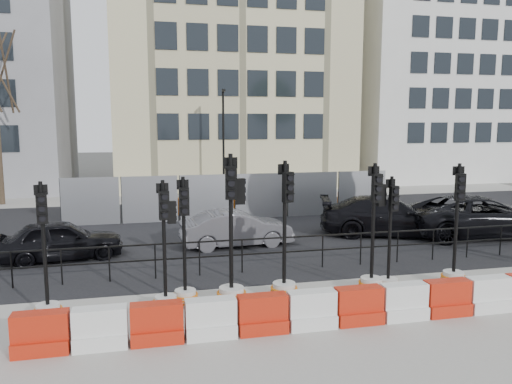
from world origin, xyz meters
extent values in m
plane|color=#51514C|center=(0.00, 0.00, 0.00)|extent=(120.00, 120.00, 0.00)
cube|color=gray|center=(0.00, -3.00, 0.01)|extent=(40.00, 6.00, 0.02)
cube|color=black|center=(0.00, 7.00, 0.01)|extent=(40.00, 14.00, 0.03)
cube|color=gray|center=(0.00, 16.00, 0.01)|extent=(40.00, 4.00, 0.02)
cube|color=beige|center=(2.00, 22.00, 9.00)|extent=(15.00, 10.00, 18.00)
cube|color=silver|center=(17.00, 22.00, 8.00)|extent=(12.00, 9.00, 16.00)
cylinder|color=black|center=(-7.20, 1.20, 0.50)|extent=(0.04, 0.04, 1.00)
cylinder|color=black|center=(-6.00, 1.20, 0.50)|extent=(0.04, 0.04, 1.00)
cylinder|color=black|center=(-4.80, 1.20, 0.50)|extent=(0.04, 0.04, 1.00)
cylinder|color=black|center=(-3.60, 1.20, 0.50)|extent=(0.04, 0.04, 1.00)
cylinder|color=black|center=(-2.40, 1.20, 0.50)|extent=(0.04, 0.04, 1.00)
cylinder|color=black|center=(-1.20, 1.20, 0.50)|extent=(0.04, 0.04, 1.00)
cylinder|color=black|center=(0.00, 1.20, 0.50)|extent=(0.04, 0.04, 1.00)
cylinder|color=black|center=(1.20, 1.20, 0.50)|extent=(0.04, 0.04, 1.00)
cylinder|color=black|center=(2.40, 1.20, 0.50)|extent=(0.04, 0.04, 1.00)
cylinder|color=black|center=(3.60, 1.20, 0.50)|extent=(0.04, 0.04, 1.00)
cylinder|color=black|center=(4.80, 1.20, 0.50)|extent=(0.04, 0.04, 1.00)
cylinder|color=black|center=(6.00, 1.20, 0.50)|extent=(0.04, 0.04, 1.00)
cylinder|color=black|center=(7.20, 1.20, 0.50)|extent=(0.04, 0.04, 1.00)
cube|color=black|center=(0.00, 1.20, 0.98)|extent=(18.00, 0.04, 0.04)
cube|color=black|center=(0.00, 1.20, 0.55)|extent=(18.00, 0.04, 0.04)
cube|color=gray|center=(-6.00, 9.00, 1.00)|extent=(2.30, 0.05, 2.00)
cylinder|color=black|center=(-7.15, 9.00, 1.00)|extent=(0.05, 0.05, 2.00)
cube|color=gray|center=(-3.60, 9.00, 1.00)|extent=(2.30, 0.05, 2.00)
cylinder|color=black|center=(-4.75, 9.00, 1.00)|extent=(0.05, 0.05, 2.00)
cube|color=gray|center=(-1.20, 9.00, 1.00)|extent=(2.30, 0.05, 2.00)
cylinder|color=black|center=(-2.35, 9.00, 1.00)|extent=(0.05, 0.05, 2.00)
cube|color=gray|center=(1.20, 9.00, 1.00)|extent=(2.30, 0.05, 2.00)
cylinder|color=black|center=(0.05, 9.00, 1.00)|extent=(0.05, 0.05, 2.00)
cube|color=gray|center=(3.60, 9.00, 1.00)|extent=(2.30, 0.05, 2.00)
cylinder|color=black|center=(2.45, 9.00, 1.00)|extent=(0.05, 0.05, 2.00)
cube|color=gray|center=(6.00, 9.00, 1.00)|extent=(2.30, 0.05, 2.00)
cylinder|color=black|center=(4.85, 9.00, 1.00)|extent=(0.05, 0.05, 2.00)
cube|color=#CB5B0D|center=(-4.00, 10.50, 0.40)|extent=(1.00, 0.40, 0.80)
cube|color=#CB5B0D|center=(-2.00, 10.50, 0.40)|extent=(1.00, 0.40, 0.80)
cube|color=#CB5B0D|center=(0.00, 10.50, 0.40)|extent=(1.00, 0.40, 0.80)
cube|color=#CB5B0D|center=(2.00, 10.50, 0.40)|extent=(1.00, 0.40, 0.80)
cube|color=#CB5B0D|center=(4.00, 10.50, 0.40)|extent=(1.00, 0.40, 0.80)
cube|color=#CB5B0D|center=(6.00, 10.50, 0.40)|extent=(1.00, 0.40, 0.80)
cylinder|color=black|center=(0.50, 15.00, 3.00)|extent=(0.12, 0.12, 6.00)
cube|color=black|center=(0.50, 14.75, 5.90)|extent=(0.12, 0.50, 0.12)
cube|color=red|center=(-5.78, -2.80, 0.15)|extent=(1.00, 0.50, 0.30)
cube|color=red|center=(-5.78, -2.80, 0.55)|extent=(1.00, 0.35, 0.50)
cube|color=silver|center=(-4.73, -2.80, 0.15)|extent=(1.00, 0.50, 0.30)
cube|color=silver|center=(-4.73, -2.80, 0.55)|extent=(1.00, 0.35, 0.50)
cube|color=red|center=(-3.68, -2.80, 0.15)|extent=(1.00, 0.50, 0.30)
cube|color=red|center=(-3.68, -2.80, 0.55)|extent=(1.00, 0.35, 0.50)
cube|color=silver|center=(-2.62, -2.80, 0.15)|extent=(1.00, 0.50, 0.30)
cube|color=silver|center=(-2.62, -2.80, 0.55)|extent=(1.00, 0.35, 0.50)
cube|color=red|center=(-1.58, -2.80, 0.15)|extent=(1.00, 0.50, 0.30)
cube|color=red|center=(-1.58, -2.80, 0.55)|extent=(1.00, 0.35, 0.50)
cube|color=silver|center=(-0.53, -2.80, 0.15)|extent=(1.00, 0.50, 0.30)
cube|color=silver|center=(-0.53, -2.80, 0.55)|extent=(1.00, 0.35, 0.50)
cube|color=red|center=(0.53, -2.80, 0.15)|extent=(1.00, 0.50, 0.30)
cube|color=red|center=(0.53, -2.80, 0.55)|extent=(1.00, 0.35, 0.50)
cube|color=silver|center=(1.58, -2.80, 0.15)|extent=(1.00, 0.50, 0.30)
cube|color=silver|center=(1.58, -2.80, 0.55)|extent=(1.00, 0.35, 0.50)
cube|color=red|center=(2.62, -2.80, 0.15)|extent=(1.00, 0.50, 0.30)
cube|color=red|center=(2.62, -2.80, 0.55)|extent=(1.00, 0.35, 0.50)
cube|color=silver|center=(3.68, -2.80, 0.15)|extent=(1.00, 0.50, 0.30)
cube|color=silver|center=(3.68, -2.80, 0.55)|extent=(1.00, 0.35, 0.50)
cylinder|color=#BABBB6|center=(-5.94, -1.17, 0.18)|extent=(0.50, 0.50, 0.37)
torus|color=#CE620B|center=(-5.94, -1.17, 0.11)|extent=(0.60, 0.60, 0.05)
torus|color=#CE620B|center=(-5.94, -1.17, 0.18)|extent=(0.60, 0.60, 0.05)
torus|color=#CE620B|center=(-5.94, -1.17, 0.26)|extent=(0.60, 0.60, 0.05)
cylinder|color=black|center=(-5.94, -1.17, 1.65)|extent=(0.08, 0.08, 2.76)
cube|color=black|center=(-5.92, -1.27, 2.48)|extent=(0.24, 0.17, 0.64)
cylinder|color=black|center=(-5.91, -1.35, 2.28)|extent=(0.14, 0.07, 0.14)
cylinder|color=black|center=(-5.91, -1.35, 2.48)|extent=(0.14, 0.07, 0.14)
cylinder|color=black|center=(-5.91, -1.35, 2.68)|extent=(0.14, 0.07, 0.14)
cube|color=black|center=(-5.95, -1.11, 2.85)|extent=(0.28, 0.08, 0.22)
cylinder|color=#BABBB6|center=(-3.44, -1.20, 0.18)|extent=(0.49, 0.49, 0.36)
torus|color=#CE620B|center=(-3.44, -1.20, 0.11)|extent=(0.59, 0.59, 0.05)
torus|color=#CE620B|center=(-3.44, -1.20, 0.18)|extent=(0.59, 0.59, 0.05)
torus|color=#CE620B|center=(-3.44, -1.20, 0.25)|extent=(0.59, 0.59, 0.05)
cylinder|color=black|center=(-3.44, -1.20, 1.64)|extent=(0.08, 0.08, 2.73)
cube|color=black|center=(-3.42, -1.31, 2.45)|extent=(0.23, 0.16, 0.64)
cylinder|color=black|center=(-3.41, -1.38, 2.25)|extent=(0.14, 0.06, 0.14)
cylinder|color=black|center=(-3.41, -1.38, 2.45)|extent=(0.14, 0.06, 0.14)
cylinder|color=black|center=(-3.41, -1.38, 2.65)|extent=(0.14, 0.06, 0.14)
cube|color=black|center=(-3.44, -1.15, 2.82)|extent=(0.27, 0.06, 0.22)
cube|color=black|center=(-3.26, -1.18, 2.27)|extent=(0.20, 0.14, 0.50)
cylinder|color=#BABBB6|center=(-2.97, -0.90, 0.18)|extent=(0.50, 0.50, 0.37)
torus|color=#CE620B|center=(-2.97, -0.90, 0.11)|extent=(0.60, 0.60, 0.05)
torus|color=#CE620B|center=(-2.97, -0.90, 0.18)|extent=(0.60, 0.60, 0.05)
torus|color=#CE620B|center=(-2.97, -0.90, 0.26)|extent=(0.60, 0.60, 0.05)
cylinder|color=black|center=(-2.97, -0.90, 1.65)|extent=(0.08, 0.08, 2.75)
cube|color=black|center=(-2.96, -1.01, 2.48)|extent=(0.23, 0.14, 0.64)
cylinder|color=black|center=(-2.96, -1.08, 2.28)|extent=(0.14, 0.06, 0.14)
cylinder|color=black|center=(-2.96, -1.08, 2.48)|extent=(0.14, 0.06, 0.14)
cylinder|color=black|center=(-2.96, -1.08, 2.68)|extent=(0.14, 0.06, 0.14)
cube|color=black|center=(-2.98, -0.84, 2.85)|extent=(0.28, 0.05, 0.22)
cylinder|color=#BABBB6|center=(-1.92, -1.13, 0.22)|extent=(0.58, 0.58, 0.43)
torus|color=#CE620B|center=(-1.92, -1.13, 0.13)|extent=(0.70, 0.70, 0.05)
torus|color=#CE620B|center=(-1.92, -1.13, 0.22)|extent=(0.70, 0.70, 0.05)
torus|color=#CE620B|center=(-1.92, -1.13, 0.30)|extent=(0.70, 0.70, 0.05)
cylinder|color=black|center=(-1.92, -1.13, 1.94)|extent=(0.10, 0.10, 3.23)
cube|color=black|center=(-1.93, -1.26, 2.90)|extent=(0.27, 0.18, 0.75)
cylinder|color=black|center=(-1.94, -1.34, 2.67)|extent=(0.17, 0.07, 0.16)
cylinder|color=black|center=(-1.94, -1.34, 2.90)|extent=(0.17, 0.07, 0.16)
cylinder|color=black|center=(-1.94, -1.34, 3.14)|extent=(0.17, 0.07, 0.16)
cube|color=black|center=(-1.91, -1.07, 3.34)|extent=(0.32, 0.07, 0.26)
cube|color=black|center=(-1.70, -1.15, 2.69)|extent=(0.23, 0.16, 0.59)
cylinder|color=#BABBB6|center=(-0.61, -1.02, 0.20)|extent=(0.55, 0.55, 0.41)
torus|color=#CE620B|center=(-0.61, -1.02, 0.12)|extent=(0.66, 0.66, 0.05)
torus|color=#CE620B|center=(-0.61, -1.02, 0.20)|extent=(0.66, 0.66, 0.05)
torus|color=#CE620B|center=(-0.61, -1.02, 0.29)|extent=(0.66, 0.66, 0.05)
cylinder|color=black|center=(-0.61, -1.02, 1.83)|extent=(0.09, 0.09, 3.06)
cube|color=black|center=(-0.56, -1.13, 2.75)|extent=(0.28, 0.22, 0.71)
cylinder|color=black|center=(-0.54, -1.21, 2.53)|extent=(0.16, 0.10, 0.15)
cylinder|color=black|center=(-0.54, -1.21, 2.75)|extent=(0.16, 0.10, 0.15)
cylinder|color=black|center=(-0.54, -1.21, 2.97)|extent=(0.16, 0.10, 0.15)
cube|color=black|center=(-0.63, -0.96, 3.16)|extent=(0.30, 0.13, 0.24)
cylinder|color=#BABBB6|center=(1.64, -1.09, 0.20)|extent=(0.53, 0.53, 0.40)
torus|color=#CE620B|center=(1.64, -1.09, 0.12)|extent=(0.64, 0.64, 0.05)
torus|color=#CE620B|center=(1.64, -1.09, 0.20)|extent=(0.64, 0.64, 0.05)
torus|color=#CE620B|center=(1.64, -1.09, 0.28)|extent=(0.64, 0.64, 0.05)
cylinder|color=black|center=(1.64, -1.09, 1.78)|extent=(0.09, 0.09, 2.97)
cube|color=black|center=(1.65, -1.21, 2.67)|extent=(0.25, 0.15, 0.69)
cylinder|color=black|center=(1.66, -1.29, 2.45)|extent=(0.15, 0.06, 0.15)
cylinder|color=black|center=(1.66, -1.29, 2.67)|extent=(0.15, 0.06, 0.15)
cylinder|color=black|center=(1.66, -1.29, 2.89)|extent=(0.15, 0.06, 0.15)
cube|color=black|center=(1.64, -1.03, 3.07)|extent=(0.30, 0.05, 0.24)
cube|color=black|center=(1.84, -1.08, 2.47)|extent=(0.21, 0.14, 0.54)
cylinder|color=#BABBB6|center=(2.08, -1.13, 0.18)|extent=(0.48, 0.48, 0.36)
torus|color=#CE620B|center=(2.08, -1.13, 0.11)|extent=(0.58, 0.58, 0.04)
torus|color=#CE620B|center=(2.08, -1.13, 0.18)|extent=(0.58, 0.58, 0.04)
torus|color=#CE620B|center=(2.08, -1.13, 0.25)|extent=(0.58, 0.58, 0.04)
cylinder|color=black|center=(2.08, -1.13, 1.60)|extent=(0.08, 0.08, 2.67)
cube|color=black|center=(2.10, -1.23, 2.40)|extent=(0.23, 0.15, 0.62)
cylinder|color=black|center=(2.11, -1.30, 2.21)|extent=(0.14, 0.06, 0.13)
cylinder|color=black|center=(2.11, -1.30, 2.40)|extent=(0.14, 0.06, 0.13)
cylinder|color=black|center=(2.11, -1.30, 2.60)|extent=(0.14, 0.06, 0.13)
cube|color=black|center=(2.08, -1.07, 2.76)|extent=(0.27, 0.06, 0.21)
cylinder|color=#BABBB6|center=(3.98, -1.07, 0.19)|extent=(0.53, 0.53, 0.39)
torus|color=#CE620B|center=(3.98, -1.07, 0.12)|extent=(0.63, 0.63, 0.05)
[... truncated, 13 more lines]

